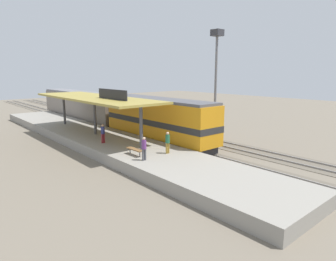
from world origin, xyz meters
The scene contains 12 objects.
ground_plane centered at (2.00, 0.00, 0.00)m, with size 120.00×120.00×0.00m, color #706656.
track_near centered at (0.00, 0.00, 0.03)m, with size 3.20×110.00×0.16m.
track_far centered at (4.60, 0.00, 0.03)m, with size 3.20×110.00×0.16m.
platform centered at (-4.60, 0.00, 0.45)m, with size 6.00×44.00×0.90m, color gray.
station_canopy centered at (-4.60, -0.09, 4.53)m, with size 5.20×18.00×4.70m.
platform_bench centered at (-6.00, -9.09, 1.34)m, with size 0.44×1.70×0.50m.
locomotive centered at (0.00, -4.39, 2.41)m, with size 2.93×14.43×4.44m.
passenger_carriage_single centered at (0.00, 13.61, 2.31)m, with size 2.90×20.00×4.24m.
light_mast centered at (7.80, -5.16, 8.40)m, with size 1.10×1.10×11.70m.
person_waiting centered at (-5.89, -3.97, 1.85)m, with size 0.34×0.34×1.71m.
person_walking centered at (-3.77, -10.33, 1.85)m, with size 0.34×0.34×1.71m.
person_boarding centered at (-6.24, -10.63, 1.85)m, with size 0.34×0.34×1.71m.
Camera 1 is at (-18.19, -27.16, 7.08)m, focal length 31.52 mm.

